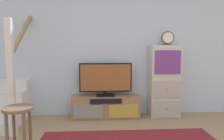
# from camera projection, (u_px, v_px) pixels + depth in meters

# --- Properties ---
(back_wall) EXTENTS (6.40, 0.12, 2.70)m
(back_wall) POSITION_uv_depth(u_px,v_px,m) (120.00, 49.00, 4.20)
(back_wall) COLOR silver
(back_wall) RESTS_ON ground_plane
(media_console) EXTENTS (1.32, 0.38, 0.43)m
(media_console) POSITION_uv_depth(u_px,v_px,m) (106.00, 107.00, 4.03)
(media_console) COLOR #997047
(media_console) RESTS_ON ground_plane
(television) EXTENTS (1.02, 0.22, 0.65)m
(television) POSITION_uv_depth(u_px,v_px,m) (106.00, 79.00, 4.00)
(television) COLOR black
(television) RESTS_ON media_console
(side_cabinet) EXTENTS (0.58, 0.38, 1.42)m
(side_cabinet) POSITION_uv_depth(u_px,v_px,m) (164.00, 81.00, 4.06)
(side_cabinet) COLOR beige
(side_cabinet) RESTS_ON ground_plane
(desk_clock) EXTENTS (0.24, 0.08, 0.27)m
(desk_clock) POSITION_uv_depth(u_px,v_px,m) (168.00, 38.00, 3.96)
(desk_clock) COLOR #4C3823
(desk_clock) RESTS_ON side_cabinet
(staircase) EXTENTS (1.00, 1.36, 2.20)m
(staircase) POSITION_uv_depth(u_px,v_px,m) (4.00, 100.00, 3.91)
(staircase) COLOR silver
(staircase) RESTS_ON ground_plane
(bar_stool_near) EXTENTS (0.34, 0.34, 0.69)m
(bar_stool_near) POSITION_uv_depth(u_px,v_px,m) (19.00, 122.00, 2.33)
(bar_stool_near) COLOR brown
(bar_stool_near) RESTS_ON ground_plane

